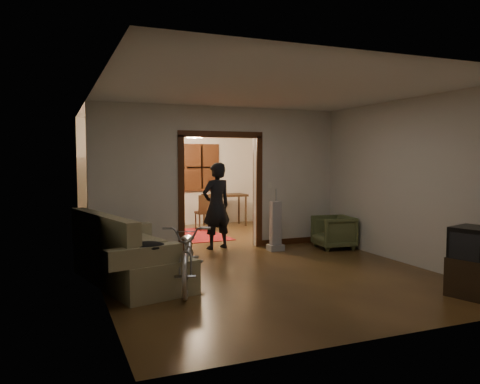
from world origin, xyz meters
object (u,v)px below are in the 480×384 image
person (216,206)px  desk (225,210)px  bicycle (189,255)px  armchair (334,232)px  sofa (131,248)px  locker (131,192)px

person → desk: size_ratio=1.53×
bicycle → armchair: 3.84m
armchair → desk: (-0.93, 3.76, 0.09)m
armchair → person: 2.39m
armchair → sofa: bearing=-67.8°
bicycle → armchair: (3.46, 1.66, -0.13)m
person → locker: (-1.21, 2.94, 0.11)m
sofa → person: person is taller
locker → desk: bearing=7.4°
sofa → bicycle: size_ratio=1.25×
armchair → bicycle: bearing=-57.1°
sofa → locker: (0.76, 4.89, 0.46)m
bicycle → person: size_ratio=1.03×
locker → desk: 2.52m
armchair → person: person is taller
armchair → locker: bearing=-130.9°
armchair → locker: size_ratio=0.37×
sofa → locker: bearing=66.9°
bicycle → desk: size_ratio=1.57×
sofa → locker: locker is taller
bicycle → locker: 5.47m
sofa → bicycle: sofa is taller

